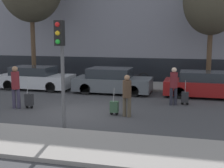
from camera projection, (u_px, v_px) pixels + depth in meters
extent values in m
plane|color=#38383A|center=(76.00, 112.00, 12.83)|extent=(80.00, 80.00, 0.00)
cube|color=gray|center=(31.00, 141.00, 9.24)|extent=(28.00, 2.50, 0.12)
cube|color=gray|center=(116.00, 85.00, 19.51)|extent=(28.00, 3.00, 0.12)
cube|color=black|center=(124.00, 69.00, 21.48)|extent=(27.44, 0.06, 1.60)
cube|color=#B7BABF|center=(36.00, 81.00, 18.28)|extent=(4.27, 1.87, 0.70)
cube|color=#23282D|center=(33.00, 71.00, 18.23)|extent=(2.35, 1.64, 0.48)
cylinder|color=black|center=(51.00, 87.00, 17.18)|extent=(0.60, 0.18, 0.60)
cylinder|color=black|center=(63.00, 83.00, 18.79)|extent=(0.60, 0.18, 0.60)
cylinder|color=black|center=(8.00, 85.00, 17.83)|extent=(0.60, 0.18, 0.60)
cylinder|color=black|center=(24.00, 81.00, 19.45)|extent=(0.60, 0.18, 0.60)
cube|color=#4C5156|center=(113.00, 84.00, 17.07)|extent=(4.18, 1.90, 0.70)
cube|color=#23282D|center=(110.00, 73.00, 17.02)|extent=(2.30, 1.67, 0.52)
cylinder|color=black|center=(133.00, 91.00, 15.96)|extent=(0.60, 0.18, 0.60)
cylinder|color=black|center=(139.00, 86.00, 17.60)|extent=(0.60, 0.18, 0.60)
cylinder|color=black|center=(85.00, 89.00, 16.60)|extent=(0.60, 0.18, 0.60)
cylinder|color=black|center=(95.00, 84.00, 18.24)|extent=(0.60, 0.18, 0.60)
cube|color=maroon|center=(206.00, 87.00, 15.93)|extent=(4.21, 1.86, 0.70)
cube|color=#23282D|center=(203.00, 76.00, 15.88)|extent=(2.32, 1.64, 0.46)
cylinder|color=black|center=(179.00, 93.00, 15.48)|extent=(0.60, 0.18, 0.60)
cylinder|color=black|center=(181.00, 87.00, 17.09)|extent=(0.60, 0.18, 0.60)
cylinder|color=#383347|center=(19.00, 99.00, 13.47)|extent=(0.15, 0.15, 0.85)
cylinder|color=#383347|center=(14.00, 99.00, 13.47)|extent=(0.15, 0.15, 0.85)
cylinder|color=maroon|center=(15.00, 80.00, 13.34)|extent=(0.34, 0.34, 0.74)
sphere|color=#936B4C|center=(15.00, 69.00, 13.26)|extent=(0.24, 0.24, 0.24)
cube|color=#262628|center=(29.00, 100.00, 13.49)|extent=(0.32, 0.24, 0.52)
cylinder|color=black|center=(27.00, 107.00, 13.56)|extent=(0.12, 0.03, 0.12)
cylinder|color=black|center=(32.00, 107.00, 13.51)|extent=(0.12, 0.03, 0.12)
cylinder|color=gray|center=(28.00, 88.00, 13.33)|extent=(0.02, 0.19, 0.53)
cylinder|color=#4C4233|center=(125.00, 107.00, 12.16)|extent=(0.15, 0.15, 0.76)
cylinder|color=#4C4233|center=(129.00, 107.00, 12.07)|extent=(0.15, 0.15, 0.76)
cylinder|color=#473323|center=(127.00, 89.00, 12.00)|extent=(0.34, 0.34, 0.66)
sphere|color=#936B4C|center=(127.00, 78.00, 11.93)|extent=(0.22, 0.22, 0.22)
cube|color=#335138|center=(114.00, 107.00, 12.37)|extent=(0.32, 0.24, 0.44)
cylinder|color=black|center=(112.00, 113.00, 12.44)|extent=(0.12, 0.03, 0.12)
cylinder|color=black|center=(117.00, 114.00, 12.38)|extent=(0.12, 0.03, 0.12)
cylinder|color=gray|center=(114.00, 95.00, 12.22)|extent=(0.02, 0.19, 0.53)
cylinder|color=#23232D|center=(175.00, 96.00, 14.10)|extent=(0.15, 0.15, 0.80)
cylinder|color=#23232D|center=(171.00, 97.00, 14.08)|extent=(0.15, 0.15, 0.80)
cylinder|color=maroon|center=(174.00, 80.00, 13.97)|extent=(0.34, 0.34, 0.70)
sphere|color=beige|center=(174.00, 70.00, 13.90)|extent=(0.23, 0.23, 0.23)
cube|color=#262628|center=(185.00, 97.00, 14.16)|extent=(0.32, 0.24, 0.47)
cylinder|color=black|center=(182.00, 103.00, 14.24)|extent=(0.12, 0.03, 0.12)
cylinder|color=black|center=(187.00, 104.00, 14.18)|extent=(0.12, 0.03, 0.12)
cylinder|color=gray|center=(185.00, 86.00, 14.01)|extent=(0.02, 0.19, 0.53)
cylinder|color=#515154|center=(63.00, 76.00, 10.29)|extent=(0.12, 0.12, 3.62)
cube|color=black|center=(59.00, 33.00, 9.90)|extent=(0.28, 0.24, 0.80)
sphere|color=red|center=(57.00, 24.00, 9.71)|extent=(0.15, 0.15, 0.15)
sphere|color=gold|center=(57.00, 33.00, 9.75)|extent=(0.15, 0.15, 0.15)
sphere|color=green|center=(58.00, 42.00, 9.79)|extent=(0.15, 0.15, 0.15)
torus|color=black|center=(143.00, 78.00, 19.27)|extent=(0.72, 0.06, 0.72)
torus|color=black|center=(127.00, 78.00, 19.53)|extent=(0.72, 0.06, 0.72)
cylinder|color=black|center=(135.00, 75.00, 19.37)|extent=(1.00, 0.05, 0.05)
cylinder|color=black|center=(132.00, 72.00, 19.39)|extent=(0.04, 0.04, 0.40)
cylinder|color=#4C3826|center=(33.00, 48.00, 19.73)|extent=(0.28, 0.28, 4.39)
cylinder|color=#4C3826|center=(209.00, 58.00, 17.68)|extent=(0.28, 0.28, 3.50)
ellipsoid|color=#423D2D|center=(212.00, 0.00, 17.18)|extent=(3.15, 3.15, 3.85)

